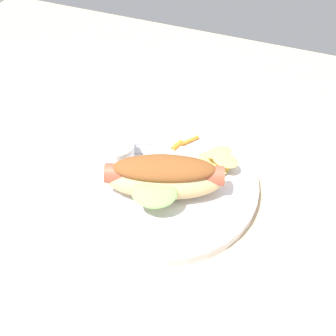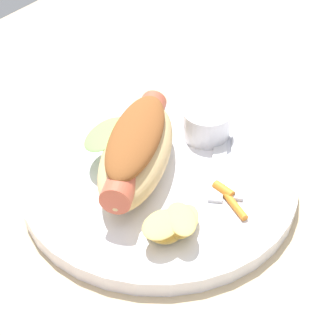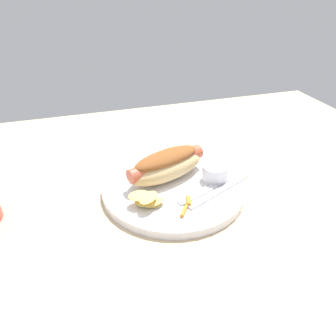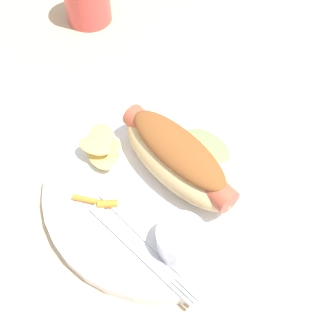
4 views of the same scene
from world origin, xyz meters
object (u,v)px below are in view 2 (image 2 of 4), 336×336
(hot_dog, at_px, (136,148))
(chips_pile, at_px, (173,224))
(sauce_ramekin, at_px, (205,124))
(knife, at_px, (219,159))
(plate, at_px, (160,180))
(carrot_garnish, at_px, (228,198))
(fork, at_px, (237,152))

(hot_dog, xyz_separation_m, chips_pile, (-0.06, -0.07, -0.02))
(sauce_ramekin, distance_m, knife, 0.05)
(plate, xyz_separation_m, hot_dog, (-0.01, 0.02, 0.04))
(hot_dog, relative_size, sauce_ramekin, 3.45)
(carrot_garnish, bearing_deg, hot_dog, 93.59)
(hot_dog, relative_size, chips_pile, 2.62)
(plate, relative_size, knife, 2.09)
(hot_dog, xyz_separation_m, carrot_garnish, (0.01, -0.10, -0.03))
(plate, relative_size, sauce_ramekin, 5.37)
(fork, bearing_deg, hot_dog, 112.14)
(sauce_ramekin, bearing_deg, carrot_garnish, -141.22)
(plate, relative_size, chips_pile, 4.07)
(plate, distance_m, knife, 0.07)
(hot_dog, distance_m, chips_pile, 0.09)
(fork, xyz_separation_m, chips_pile, (-0.13, 0.00, 0.01))
(fork, xyz_separation_m, knife, (-0.02, 0.01, -0.00))
(plate, height_order, fork, fork)
(sauce_ramekin, height_order, knife, sauce_ramekin)
(plate, bearing_deg, fork, -37.53)
(hot_dog, distance_m, sauce_ramekin, 0.09)
(plate, xyz_separation_m, knife, (0.05, -0.04, 0.01))
(fork, bearing_deg, knife, 125.12)
(plate, xyz_separation_m, carrot_garnish, (-0.00, -0.07, 0.01))
(sauce_ramekin, distance_m, chips_pile, 0.15)
(sauce_ramekin, bearing_deg, hot_dog, 160.42)
(hot_dog, height_order, chips_pile, hot_dog)
(knife, bearing_deg, carrot_garnish, -168.69)
(hot_dog, distance_m, carrot_garnish, 0.10)
(knife, bearing_deg, fork, -53.21)
(chips_pile, bearing_deg, fork, -0.99)
(fork, distance_m, carrot_garnish, 0.07)
(sauce_ramekin, bearing_deg, knife, -133.24)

